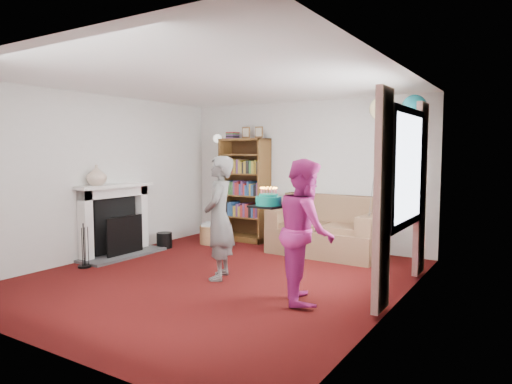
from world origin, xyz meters
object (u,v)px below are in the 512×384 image
Objects in this scene: person_striped at (219,218)px; bookcase at (246,191)px; sofa at (328,232)px; birthday_cake at (269,201)px; person_magenta at (306,230)px.

bookcase is at bearing -178.25° from person_striped.
sofa is 5.03× the size of birthday_cake.
person_magenta reaches higher than sofa.
bookcase is 3.30m from birthday_cake.
person_striped is 4.54× the size of birthday_cake.
person_striped is 1.34m from person_magenta.
bookcase reaches higher than person_magenta.
person_striped reaches higher than sofa.
sofa is at bearing -14.34° from person_magenta.
person_magenta is at bearing 11.57° from birthday_cake.
sofa is 2.44m from person_magenta.
bookcase is 6.00× the size of birthday_cake.
bookcase is 1.19× the size of sofa.
person_striped is at bearing 161.90° from birthday_cake.
sofa is 2.21m from person_striped.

